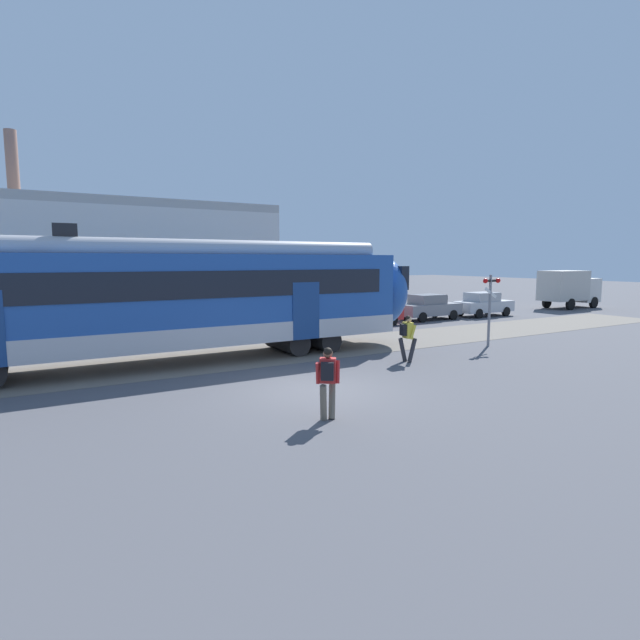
{
  "coord_description": "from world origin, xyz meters",
  "views": [
    {
      "loc": [
        -6.84,
        -11.76,
        3.6
      ],
      "look_at": [
        1.63,
        2.54,
        1.6
      ],
      "focal_mm": 28.0,
      "sensor_mm": 36.0,
      "label": 1
    }
  ],
  "objects": [
    {
      "name": "box_truck",
      "position": [
        28.33,
        10.9,
        1.57
      ],
      "size": [
        5.25,
        2.15,
        2.82
      ],
      "color": "beige",
      "rests_on": "ground"
    },
    {
      "name": "pedestrian_red",
      "position": [
        -1.11,
        -2.43,
        0.99
      ],
      "size": [
        0.67,
        0.54,
        1.67
      ],
      "color": "#6B6051",
      "rests_on": "ground"
    },
    {
      "name": "parked_car_grey",
      "position": [
        14.13,
        10.73,
        0.78
      ],
      "size": [
        4.01,
        1.78,
        1.54
      ],
      "color": "gray",
      "rests_on": "ground"
    },
    {
      "name": "crossing_signal",
      "position": [
        9.82,
        2.44,
        2.01
      ],
      "size": [
        0.96,
        0.22,
        3.0
      ],
      "color": "gray",
      "rests_on": "ground"
    },
    {
      "name": "parked_car_silver",
      "position": [
        18.56,
        10.46,
        0.78
      ],
      "size": [
        4.03,
        1.81,
        1.54
      ],
      "color": "#B7BABF",
      "rests_on": "ground"
    },
    {
      "name": "pedestrian_yellow",
      "position": [
        4.7,
        1.67,
        0.99
      ],
      "size": [
        0.62,
        0.59,
        1.67
      ],
      "color": "#28282D",
      "rests_on": "ground"
    },
    {
      "name": "ground_plane",
      "position": [
        0.0,
        0.0,
        0.0
      ],
      "size": [
        160.0,
        160.0,
        0.0
      ],
      "primitive_type": "plane",
      "color": "#515156"
    },
    {
      "name": "parked_car_red",
      "position": [
        9.27,
        10.47,
        0.78
      ],
      "size": [
        4.02,
        1.79,
        1.54
      ],
      "color": "#B22323",
      "rests_on": "ground"
    },
    {
      "name": "background_building",
      "position": [
        -2.63,
        14.29,
        3.21
      ],
      "size": [
        14.57,
        5.0,
        9.2
      ],
      "color": "beige",
      "rests_on": "ground"
    }
  ]
}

